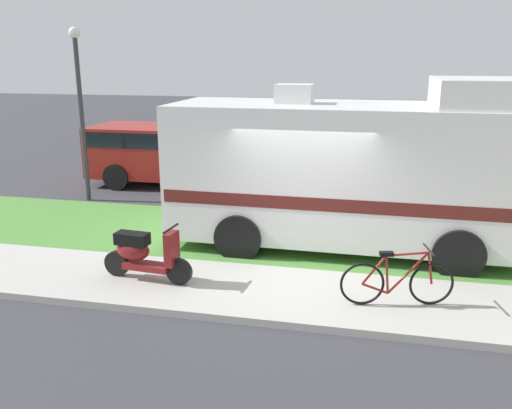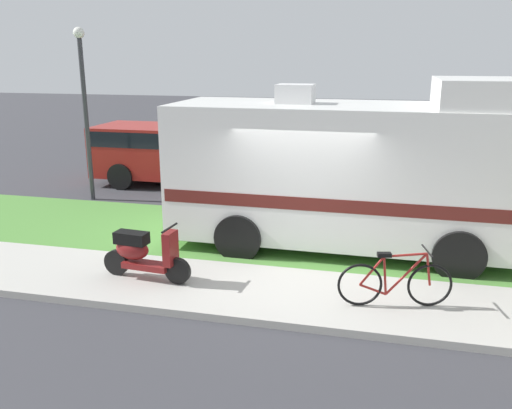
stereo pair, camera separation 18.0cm
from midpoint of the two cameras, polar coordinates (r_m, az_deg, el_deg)
ground_plane at (r=9.72m, az=3.96°, el=-7.02°), size 80.00×80.00×0.00m
sidewalk at (r=8.61m, az=2.77°, el=-9.67°), size 24.00×2.00×0.12m
grass_strip at (r=11.09m, az=5.11°, el=-3.89°), size 24.00×3.40×0.08m
motorhome_rv at (r=10.50m, az=9.55°, el=3.68°), size 6.72×2.59×3.36m
scooter at (r=9.06m, az=-12.55°, el=-5.16°), size 1.60×0.50×0.97m
bicycle at (r=8.25m, az=14.27°, el=-7.99°), size 1.68×0.55×0.89m
pickup_truck_near at (r=16.11m, az=-10.15°, el=5.41°), size 5.42×2.18×1.74m
street_lamp_post at (r=14.55m, az=-18.69°, el=10.67°), size 0.28×0.28×4.43m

